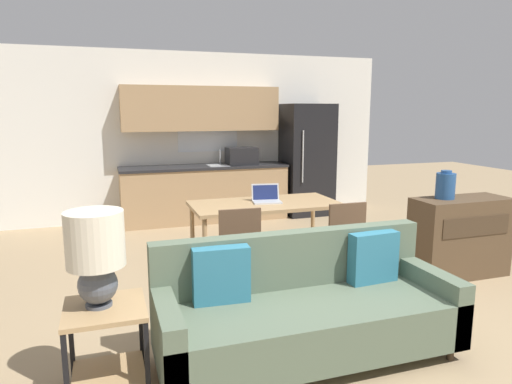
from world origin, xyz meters
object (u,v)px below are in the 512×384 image
Objects in this scene: side_table at (106,335)px; laptop at (266,198)px; table_lamp at (96,251)px; dining_chair_near_right at (341,238)px; credenza at (459,237)px; dining_table at (265,208)px; refrigerator at (307,160)px; dining_chair_near_left at (237,245)px; couch at (305,310)px; vase at (445,186)px.

laptop is (1.79, 2.04, 0.39)m from side_table.
dining_chair_near_right is at bearing 26.63° from table_lamp.
credenza is 2.15m from laptop.
dining_table is at bearing -116.36° from laptop.
refrigerator reaches higher than laptop.
dining_chair_near_left is (-2.12, -3.03, -0.45)m from refrigerator.
dining_table is 2.14m from credenza.
refrigerator is 3.32m from dining_chair_near_right.
credenza is at bearing 173.62° from dining_chair_near_right.
dining_chair_near_right is (0.54, -0.81, -0.18)m from dining_table.
vase reaches higher than couch.
side_table is 0.66× the size of dining_chair_near_left.
refrigerator is at bearing 91.93° from vase.
vase reaches higher than side_table.
dining_chair_near_left reaches higher than side_table.
couch is at bearing -153.70° from vase.
couch is at bearing -156.63° from credenza.
refrigerator is 5.47m from side_table.
couch is at bearing -92.33° from laptop.
credenza is at bearing 176.91° from dining_chair_near_left.
refrigerator is 2.81m from dining_table.
couch is 6.00× the size of laptop.
dining_chair_near_left reaches higher than credenza.
dining_chair_near_left is (-2.43, 0.25, 0.07)m from credenza.
refrigerator reaches higher than dining_table.
dining_chair_near_left and dining_chair_near_right have the same top height.
dining_table is at bearing -123.82° from dining_chair_near_left.
side_table is 1.94× the size of vase.
credenza is (3.68, 1.00, -0.51)m from table_lamp.
side_table is 3.78m from credenza.
side_table is 1.63× the size of laptop.
dining_table is at bearing 48.69° from side_table.
side_table is at bearing -127.79° from refrigerator.
side_table is at bearing -131.31° from dining_table.
credenza is 2.94× the size of laptop.
refrigerator is 3.22× the size of side_table.
couch is 3.68× the size of side_table.
couch is 1.37m from side_table.
dining_table is 1.96m from vase.
dining_chair_near_right is at bearing 178.30° from dining_chair_near_left.
refrigerator is at bearing -122.18° from dining_chair_near_left.
laptop is (-1.85, 1.02, 0.36)m from credenza.
couch reaches higher than side_table.
table_lamp is (-3.37, -4.28, -0.00)m from refrigerator.
table_lamp is 1.68× the size of laptop.
dining_table is at bearing 152.66° from credenza.
table_lamp is at bearing -163.30° from vase.
vase is 0.34× the size of dining_chair_near_left.
table_lamp is at bearing 47.81° from dining_chair_near_left.
table_lamp reaches higher than vase.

